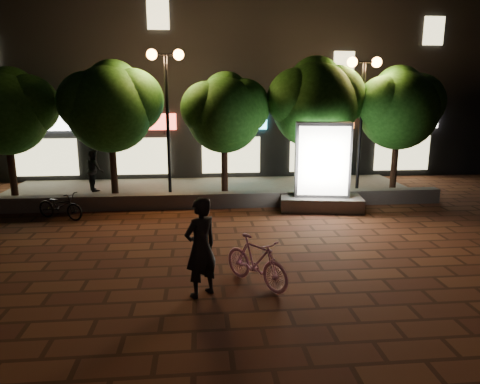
{
  "coord_description": "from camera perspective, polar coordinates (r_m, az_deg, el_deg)",
  "views": [
    {
      "loc": [
        -0.41,
        -10.25,
        3.75
      ],
      "look_at": [
        0.7,
        1.5,
        1.08
      ],
      "focal_mm": 32.24,
      "sensor_mm": 36.0,
      "label": 1
    }
  ],
  "objects": [
    {
      "name": "ground",
      "position": [
        10.92,
        -2.95,
        -7.35
      ],
      "size": [
        80.0,
        80.0,
        0.0
      ],
      "primitive_type": "plane",
      "color": "#542D1A",
      "rests_on": "ground"
    },
    {
      "name": "retaining_wall",
      "position": [
        14.68,
        -3.65,
        -1.07
      ],
      "size": [
        16.0,
        0.45,
        0.5
      ],
      "primitive_type": "cube",
      "color": "slate",
      "rests_on": "ground"
    },
    {
      "name": "sidewalk",
      "position": [
        17.16,
        -3.91,
        0.24
      ],
      "size": [
        16.0,
        5.0,
        0.08
      ],
      "primitive_type": "cube",
      "color": "slate",
      "rests_on": "ground"
    },
    {
      "name": "building_block",
      "position": [
        23.28,
        -4.57,
        15.79
      ],
      "size": [
        28.0,
        8.12,
        11.3
      ],
      "color": "black",
      "rests_on": "ground"
    },
    {
      "name": "tree_far_left",
      "position": [
        17.02,
        -28.43,
        9.71
      ],
      "size": [
        3.36,
        2.8,
        4.63
      ],
      "color": "black",
      "rests_on": "sidewalk"
    },
    {
      "name": "tree_left",
      "position": [
        16.01,
        -16.66,
        11.14
      ],
      "size": [
        3.6,
        3.0,
        4.89
      ],
      "color": "black",
      "rests_on": "sidewalk"
    },
    {
      "name": "tree_mid",
      "position": [
        15.75,
        -1.94,
        10.8
      ],
      "size": [
        3.24,
        2.7,
        4.5
      ],
      "color": "black",
      "rests_on": "sidewalk"
    },
    {
      "name": "tree_right",
      "position": [
        16.28,
        10.0,
        11.92
      ],
      "size": [
        3.72,
        3.1,
        5.07
      ],
      "color": "black",
      "rests_on": "sidewalk"
    },
    {
      "name": "tree_far_right",
      "position": [
        17.4,
        20.37,
        10.72
      ],
      "size": [
        3.48,
        2.9,
        4.76
      ],
      "color": "black",
      "rests_on": "sidewalk"
    },
    {
      "name": "street_lamp_left",
      "position": [
        15.49,
        -9.71,
        13.6
      ],
      "size": [
        1.26,
        0.36,
        5.18
      ],
      "color": "black",
      "rests_on": "sidewalk"
    },
    {
      "name": "street_lamp_right",
      "position": [
        16.54,
        15.93,
        12.78
      ],
      "size": [
        1.26,
        0.36,
        4.98
      ],
      "color": "black",
      "rests_on": "sidewalk"
    },
    {
      "name": "ad_kiosk",
      "position": [
        14.48,
        10.77,
        2.25
      ],
      "size": [
        2.85,
        1.74,
        2.89
      ],
      "color": "slate",
      "rests_on": "ground"
    },
    {
      "name": "scooter_pink",
      "position": [
        8.71,
        2.16,
        -9.14
      ],
      "size": [
        1.41,
        1.62,
        1.01
      ],
      "primitive_type": "imported",
      "rotation": [
        0.0,
        0.0,
        0.66
      ],
      "color": "#F39DD5",
      "rests_on": "ground"
    },
    {
      "name": "rider",
      "position": [
        8.15,
        -5.22,
        -7.31
      ],
      "size": [
        0.84,
        0.79,
        1.93
      ],
      "primitive_type": "imported",
      "rotation": [
        0.0,
        0.0,
        3.78
      ],
      "color": "black",
      "rests_on": "ground"
    },
    {
      "name": "scooter_parked",
      "position": [
        14.32,
        -22.7,
        -1.68
      ],
      "size": [
        1.71,
        1.19,
        0.85
      ],
      "primitive_type": "imported",
      "rotation": [
        0.0,
        0.0,
        1.14
      ],
      "color": "black",
      "rests_on": "ground"
    },
    {
      "name": "pedestrian",
      "position": [
        17.67,
        -18.7,
        2.8
      ],
      "size": [
        0.9,
        0.98,
        1.64
      ],
      "primitive_type": "imported",
      "rotation": [
        0.0,
        0.0,
        2.0
      ],
      "color": "black",
      "rests_on": "sidewalk"
    }
  ]
}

